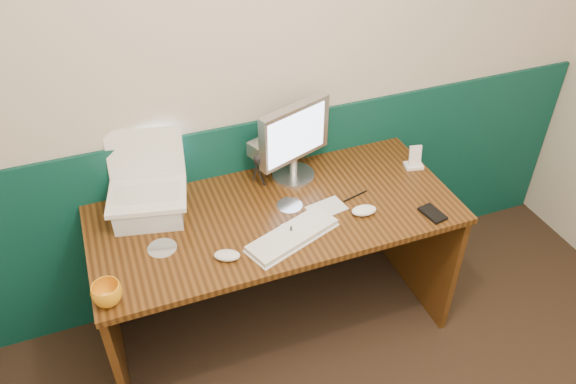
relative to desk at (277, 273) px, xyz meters
name	(u,v)px	position (x,y,z in m)	size (l,w,h in m)	color
back_wall	(267,68)	(0.10, 0.37, 0.88)	(3.50, 0.04, 2.50)	beige
wainscot	(271,203)	(0.10, 0.36, 0.12)	(3.48, 0.02, 1.00)	#08352D
desk	(277,273)	(0.00, 0.00, 0.00)	(1.60, 0.70, 0.75)	#311A09
laptop_riser	(149,207)	(-0.51, 0.17, 0.42)	(0.28, 0.24, 0.10)	silver
laptop	(143,172)	(-0.51, 0.17, 0.61)	(0.33, 0.25, 0.27)	white
monitor	(294,143)	(0.17, 0.22, 0.56)	(0.37, 0.11, 0.37)	silver
keyboard	(292,236)	(0.01, -0.18, 0.39)	(0.40, 0.13, 0.02)	silver
mouse_right	(364,210)	(0.35, -0.15, 0.39)	(0.11, 0.07, 0.04)	white
mouse_left	(227,255)	(-0.28, -0.20, 0.39)	(0.11, 0.06, 0.04)	silver
mug	(107,294)	(-0.74, -0.26, 0.42)	(0.11, 0.11, 0.09)	orange
camcorder	(261,163)	(0.01, 0.24, 0.48)	(0.09, 0.14, 0.21)	#B2B2B7
cd_spindle	(291,233)	(0.01, -0.17, 0.39)	(0.12, 0.12, 0.02)	#B5BEC6
cd_loose_a	(162,248)	(-0.51, -0.05, 0.38)	(0.12, 0.12, 0.00)	silver
cd_loose_b	(290,205)	(0.07, 0.02, 0.38)	(0.12, 0.12, 0.00)	#AFB5BF
pen	(355,196)	(0.37, -0.02, 0.38)	(0.01, 0.01, 0.13)	black
papers	(327,208)	(0.22, -0.06, 0.38)	(0.16, 0.11, 0.00)	silver
dock	(413,165)	(0.74, 0.09, 0.38)	(0.09, 0.06, 0.02)	white
music_player	(415,155)	(0.74, 0.09, 0.44)	(0.06, 0.01, 0.10)	white
pda	(433,214)	(0.63, -0.26, 0.38)	(0.07, 0.12, 0.01)	black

